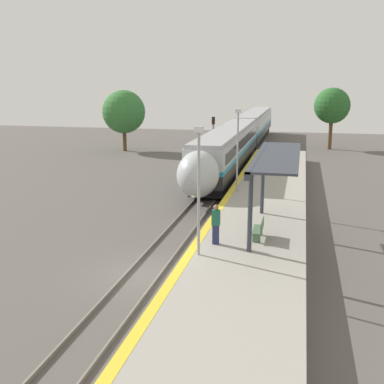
{
  "coord_description": "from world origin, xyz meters",
  "views": [
    {
      "loc": [
        6.33,
        -18.39,
        8.19
      ],
      "look_at": [
        0.61,
        6.5,
        2.2
      ],
      "focal_mm": 45.0,
      "sensor_mm": 36.0,
      "label": 1
    }
  ],
  "objects_px": {
    "platform_bench": "(260,229)",
    "lamppost_mid": "(238,145)",
    "train": "(243,135)",
    "railway_signal": "(213,136)",
    "person_waiting": "(216,223)",
    "lamppost_near": "(199,183)"
  },
  "relations": [
    {
      "from": "platform_bench",
      "to": "lamppost_near",
      "type": "xyz_separation_m",
      "value": [
        -2.3,
        -2.67,
        2.6
      ]
    },
    {
      "from": "lamppost_near",
      "to": "train",
      "type": "bearing_deg",
      "value": 93.96
    },
    {
      "from": "train",
      "to": "railway_signal",
      "type": "xyz_separation_m",
      "value": [
        -2.0,
        -7.0,
        0.59
      ]
    },
    {
      "from": "person_waiting",
      "to": "lamppost_near",
      "type": "distance_m",
      "value": 2.63
    },
    {
      "from": "railway_signal",
      "to": "lamppost_mid",
      "type": "distance_m",
      "value": 15.63
    },
    {
      "from": "person_waiting",
      "to": "platform_bench",
      "type": "bearing_deg",
      "value": 32.75
    },
    {
      "from": "platform_bench",
      "to": "lamppost_mid",
      "type": "relative_size",
      "value": 0.28
    },
    {
      "from": "railway_signal",
      "to": "person_waiting",
      "type": "bearing_deg",
      "value": -79.22
    },
    {
      "from": "platform_bench",
      "to": "person_waiting",
      "type": "height_order",
      "value": "person_waiting"
    },
    {
      "from": "platform_bench",
      "to": "railway_signal",
      "type": "distance_m",
      "value": 24.97
    },
    {
      "from": "train",
      "to": "platform_bench",
      "type": "relative_size",
      "value": 33.46
    },
    {
      "from": "train",
      "to": "railway_signal",
      "type": "relative_size",
      "value": 10.53
    },
    {
      "from": "lamppost_near",
      "to": "lamppost_mid",
      "type": "bearing_deg",
      "value": 90.0
    },
    {
      "from": "person_waiting",
      "to": "railway_signal",
      "type": "relative_size",
      "value": 0.38
    },
    {
      "from": "train",
      "to": "person_waiting",
      "type": "xyz_separation_m",
      "value": [
        2.8,
        -32.21,
        -0.3
      ]
    },
    {
      "from": "person_waiting",
      "to": "lamppost_near",
      "type": "height_order",
      "value": "lamppost_near"
    },
    {
      "from": "train",
      "to": "platform_bench",
      "type": "distance_m",
      "value": 31.39
    },
    {
      "from": "railway_signal",
      "to": "lamppost_near",
      "type": "xyz_separation_m",
      "value": [
        4.33,
        -26.7,
        1.23
      ]
    },
    {
      "from": "person_waiting",
      "to": "lamppost_mid",
      "type": "distance_m",
      "value": 10.47
    },
    {
      "from": "lamppost_mid",
      "to": "train",
      "type": "bearing_deg",
      "value": 96.06
    },
    {
      "from": "lamppost_mid",
      "to": "person_waiting",
      "type": "bearing_deg",
      "value": -87.41
    },
    {
      "from": "platform_bench",
      "to": "person_waiting",
      "type": "bearing_deg",
      "value": -147.25
    }
  ]
}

